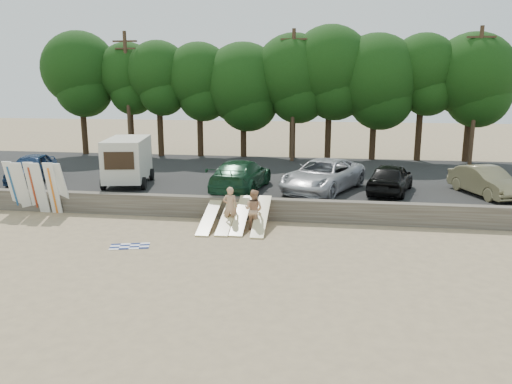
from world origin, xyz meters
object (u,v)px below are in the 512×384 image
beachgoer_a (230,207)px  car_0 (32,168)px  car_1 (241,175)px  beachgoer_b (254,210)px  car_2 (323,175)px  box_trailer (127,159)px  cooler (234,219)px  car_3 (390,178)px  car_4 (486,181)px

beachgoer_a → car_0: bearing=-24.2°
car_1 → beachgoer_a: bearing=100.1°
beachgoer_b → car_2: bearing=-101.0°
box_trailer → beachgoer_b: (7.69, -4.98, -1.25)m
box_trailer → car_1: bearing=-15.1°
car_1 → cooler: bearing=101.4°
car_0 → cooler: 13.22m
car_3 → beachgoer_b: size_ratio=2.57×
car_0 → car_2: car_2 is taller
car_4 → cooler: car_4 is taller
box_trailer → cooler: bearing=-42.9°
car_4 → box_trailer: bearing=160.3°
car_3 → car_0: bearing=15.3°
box_trailer → beachgoer_a: (6.62, -4.76, -1.23)m
car_4 → cooler: bearing=179.8°
car_0 → car_4: (24.27, -0.01, -0.05)m
car_0 → car_1: 12.11m
box_trailer → cooler: box_trailer is taller
car_4 → car_2: bearing=160.9°
beachgoer_a → box_trailer: bearing=-38.4°
beachgoer_a → cooler: bearing=-96.7°
car_0 → car_4: car_0 is taller
car_2 → car_1: bearing=-150.1°
car_2 → cooler: bearing=-109.1°
car_3 → cooler: 8.46m
cooler → car_4: bearing=27.7°
car_4 → beachgoer_a: 12.85m
car_2 → car_3: car_2 is taller
box_trailer → car_1: (6.32, -0.44, -0.63)m
car_2 → beachgoer_b: car_2 is taller
car_2 → beachgoer_b: (-2.84, -4.97, -0.63)m
car_1 → box_trailer: bearing=2.1°
car_2 → car_4: 7.97m
beachgoer_a → beachgoer_b: bearing=165.9°
beachgoer_b → cooler: beachgoer_b is taller
car_2 → beachgoer_b: 5.76m
beachgoer_b → car_4: bearing=-136.0°
car_2 → beachgoer_a: 6.18m
car_1 → cooler: (0.35, -3.69, -1.34)m
cooler → car_0: bearing=168.9°
beachgoer_a → car_1: bearing=-88.6°
car_0 → car_4: bearing=-13.2°
car_1 → beachgoer_b: size_ratio=3.14×
car_3 → car_4: 4.58m
cooler → beachgoer_a: bearing=-86.1°
car_1 → beachgoer_b: (1.37, -4.54, -0.62)m
box_trailer → car_4: bearing=-10.7°
car_2 → car_4: (7.97, 0.13, -0.09)m
box_trailer → car_2: 10.54m
box_trailer → beachgoer_a: size_ratio=2.39×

